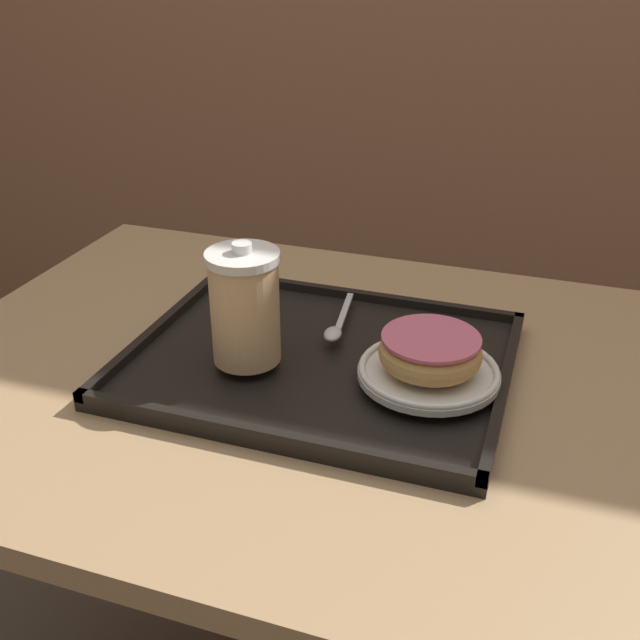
# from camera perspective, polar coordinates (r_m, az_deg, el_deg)

# --- Properties ---
(cafe_table) EXTENTS (0.99, 0.73, 0.70)m
(cafe_table) POSITION_cam_1_polar(r_m,az_deg,el_deg) (1.00, -0.19, -11.33)
(cafe_table) COLOR tan
(cafe_table) RESTS_ON ground_plane
(serving_tray) EXTENTS (0.45, 0.36, 0.02)m
(serving_tray) POSITION_cam_1_polar(r_m,az_deg,el_deg) (0.91, 0.00, -3.16)
(serving_tray) COLOR black
(serving_tray) RESTS_ON cafe_table
(coffee_cup_front) EXTENTS (0.08, 0.08, 0.15)m
(coffee_cup_front) POSITION_cam_1_polar(r_m,az_deg,el_deg) (0.86, -5.75, 1.05)
(coffee_cup_front) COLOR #E0B784
(coffee_cup_front) RESTS_ON serving_tray
(plate_with_chocolate_donut) EXTENTS (0.16, 0.16, 0.01)m
(plate_with_chocolate_donut) POSITION_cam_1_polar(r_m,az_deg,el_deg) (0.85, 8.28, -3.90)
(plate_with_chocolate_donut) COLOR white
(plate_with_chocolate_donut) RESTS_ON serving_tray
(donut_chocolate_glazed) EXTENTS (0.12, 0.12, 0.04)m
(donut_chocolate_glazed) POSITION_cam_1_polar(r_m,az_deg,el_deg) (0.84, 8.40, -2.37)
(donut_chocolate_glazed) COLOR tan
(donut_chocolate_glazed) RESTS_ON plate_with_chocolate_donut
(spoon) EXTENTS (0.03, 0.14, 0.01)m
(spoon) POSITION_cam_1_polar(r_m,az_deg,el_deg) (0.94, 1.18, -0.55)
(spoon) COLOR silver
(spoon) RESTS_ON serving_tray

